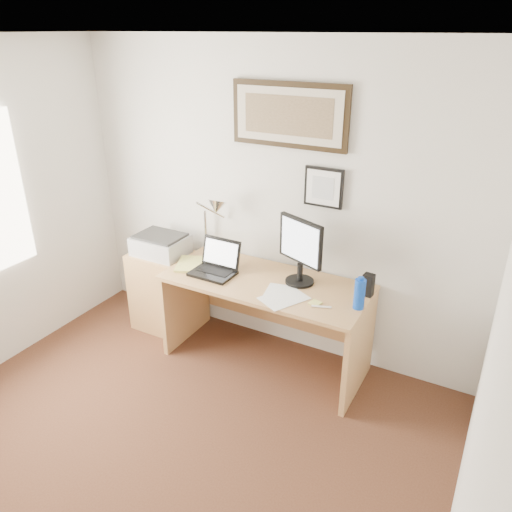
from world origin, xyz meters
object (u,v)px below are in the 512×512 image
Objects in this scene: side_cabinet at (163,290)px; book at (178,264)px; printer at (161,245)px; lcd_monitor at (300,248)px; water_bottle at (359,294)px; desk at (270,303)px; laptop at (216,266)px.

side_cabinet is 2.47× the size of book.
lcd_monitor is at bearing 1.80° from printer.
book is 0.33m from printer.
printer reaches higher than side_cabinet.
printer is at bearing 9.57° from side_cabinet.
water_bottle is 0.75× the size of book.
water_bottle is 1.53m from book.
desk reaches higher than side_cabinet.
lcd_monitor is at bearing 1.88° from desk.
book reaches higher than side_cabinet.
laptop is at bearing -179.68° from water_bottle.
lcd_monitor is (1.01, 0.19, 0.28)m from book.
desk is at bearing 18.93° from laptop.
laptop is at bearing -9.40° from side_cabinet.
laptop is at bearing -167.05° from lcd_monitor.
printer is at bearing 176.72° from water_bottle.
printer is at bearing -178.20° from lcd_monitor.
desk is 0.58m from lcd_monitor.
laptop is at bearing 6.04° from book.
book is 0.36m from laptop.
water_bottle is (1.82, -0.10, 0.50)m from side_cabinet.
desk is at bearing 1.89° from side_cabinet.
lcd_monitor reaches higher than desk.
lcd_monitor reaches higher than printer.
lcd_monitor is (1.31, 0.04, 0.68)m from side_cabinet.
water_bottle is 0.56m from lcd_monitor.
book is 0.83m from desk.
lcd_monitor is at bearing 12.95° from laptop.
water_bottle reaches higher than desk.
book reaches higher than desk.
lcd_monitor is at bearing 164.33° from water_bottle.
side_cabinet is 0.52m from book.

